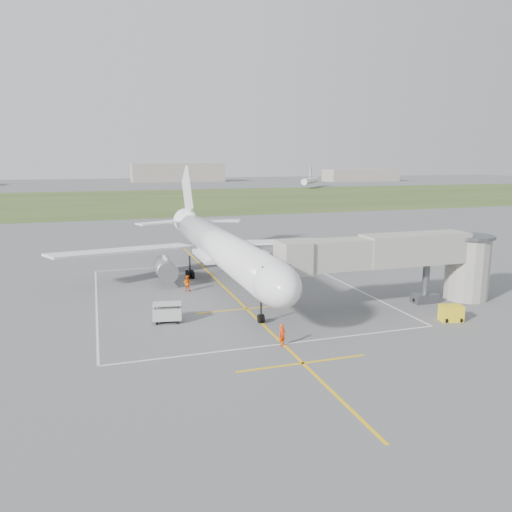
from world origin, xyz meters
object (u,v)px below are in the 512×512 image
object	(u,v)px
airliner	(220,247)
jet_bridge	(408,258)
baggage_cart	(167,313)
ramp_worker_wing	(187,283)
ramp_worker_nose	(282,335)
gpu_unit	(451,313)

from	to	relation	value
airliner	jet_bridge	bearing A→B (deg)	-42.19
baggage_cart	ramp_worker_wing	xyz separation A→B (m)	(3.64, 10.22, -0.00)
ramp_worker_nose	airliner	bearing A→B (deg)	68.30
jet_bridge	gpu_unit	bearing A→B (deg)	-81.43
gpu_unit	baggage_cart	size ratio (longest dim) A/B	0.80
airliner	jet_bridge	size ratio (longest dim) A/B	2.00
gpu_unit	ramp_worker_nose	world-z (taller)	ramp_worker_nose
gpu_unit	baggage_cart	distance (m)	25.66
baggage_cart	ramp_worker_nose	world-z (taller)	ramp_worker_nose
baggage_cart	ramp_worker_wing	world-z (taller)	ramp_worker_wing
baggage_cart	airliner	bearing A→B (deg)	67.35
jet_bridge	baggage_cart	xyz separation A→B (m)	(-23.67, 1.76, -3.84)
gpu_unit	ramp_worker_nose	bearing A→B (deg)	-162.59
baggage_cart	ramp_worker_nose	xyz separation A→B (m)	(7.73, -8.62, -0.02)
jet_bridge	ramp_worker_nose	distance (m)	17.78
ramp_worker_wing	gpu_unit	bearing A→B (deg)	174.64
ramp_worker_wing	airliner	bearing A→B (deg)	-117.27
airliner	ramp_worker_wing	size ratio (longest dim) A/B	26.04
jet_bridge	ramp_worker_wing	xyz separation A→B (m)	(-20.03, 11.98, -3.85)
airliner	ramp_worker_nose	xyz separation A→B (m)	(-0.22, -21.12, -3.51)
airliner	jet_bridge	world-z (taller)	airliner
ramp_worker_nose	jet_bridge	bearing A→B (deg)	2.20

